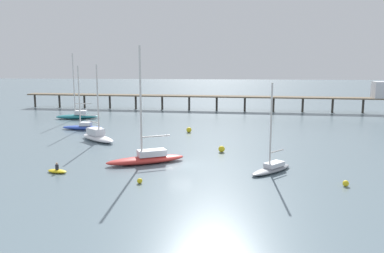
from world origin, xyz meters
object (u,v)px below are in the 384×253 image
(sailboat_white, at_px, (97,136))
(sailboat_red, at_px, (147,157))
(dinghy_yellow, at_px, (57,171))
(mooring_buoy_inner, at_px, (346,183))
(mooring_buoy_outer, at_px, (222,149))
(sailboat_teal, at_px, (78,115))
(pier, at_px, (260,95))
(sailboat_gray, at_px, (272,166))
(mooring_buoy_mid, at_px, (189,130))
(sailboat_blue, at_px, (83,126))
(mooring_buoy_far, at_px, (140,181))

(sailboat_white, height_order, sailboat_red, sailboat_red)
(dinghy_yellow, bearing_deg, sailboat_white, 93.56)
(mooring_buoy_inner, bearing_deg, mooring_buoy_outer, 132.02)
(sailboat_teal, distance_m, dinghy_yellow, 40.01)
(pier, xyz_separation_m, sailboat_red, (-17.19, -48.73, -3.09))
(dinghy_yellow, distance_m, mooring_buoy_inner, 29.47)
(sailboat_teal, relative_size, sailboat_red, 0.98)
(sailboat_gray, height_order, mooring_buoy_mid, sailboat_gray)
(sailboat_white, xyz_separation_m, dinghy_yellow, (1.05, -16.92, -0.54))
(pier, bearing_deg, sailboat_white, -126.59)
(mooring_buoy_mid, distance_m, mooring_buoy_inner, 32.13)
(sailboat_white, relative_size, sailboat_teal, 0.85)
(sailboat_teal, height_order, sailboat_red, sailboat_red)
(sailboat_red, bearing_deg, pier, 70.57)
(sailboat_teal, relative_size, mooring_buoy_mid, 15.24)
(sailboat_white, distance_m, dinghy_yellow, 16.96)
(pier, distance_m, mooring_buoy_inner, 55.83)
(sailboat_blue, bearing_deg, dinghy_yellow, -75.88)
(sailboat_white, bearing_deg, sailboat_blue, 121.24)
(pier, height_order, dinghy_yellow, pier)
(sailboat_blue, bearing_deg, mooring_buoy_outer, -31.99)
(mooring_buoy_inner, bearing_deg, sailboat_red, 161.49)
(pier, distance_m, sailboat_white, 45.49)
(pier, xyz_separation_m, sailboat_white, (-27.05, -36.44, -3.10))
(sailboat_red, height_order, dinghy_yellow, sailboat_red)
(mooring_buoy_far, bearing_deg, mooring_buoy_mid, 85.07)
(sailboat_blue, bearing_deg, sailboat_teal, 114.05)
(sailboat_teal, bearing_deg, mooring_buoy_inner, -44.34)
(pier, relative_size, mooring_buoy_inner, 148.99)
(sailboat_gray, distance_m, sailboat_red, 14.32)
(mooring_buoy_far, height_order, mooring_buoy_inner, mooring_buoy_inner)
(sailboat_blue, height_order, mooring_buoy_mid, sailboat_blue)
(mooring_buoy_outer, relative_size, mooring_buoy_far, 1.59)
(sailboat_gray, bearing_deg, dinghy_yellow, -174.45)
(sailboat_blue, distance_m, dinghy_yellow, 26.76)
(sailboat_teal, height_order, mooring_buoy_outer, sailboat_teal)
(sailboat_white, distance_m, mooring_buoy_far, 22.54)
(sailboat_teal, relative_size, mooring_buoy_outer, 15.71)
(sailboat_teal, distance_m, mooring_buoy_mid, 27.46)
(mooring_buoy_outer, distance_m, mooring_buoy_far, 15.98)
(dinghy_yellow, distance_m, mooring_buoy_mid, 27.49)
(sailboat_teal, height_order, mooring_buoy_inner, sailboat_teal)
(sailboat_gray, xyz_separation_m, mooring_buoy_mid, (-10.95, 22.52, -0.16))
(dinghy_yellow, distance_m, mooring_buoy_far, 10.03)
(mooring_buoy_mid, bearing_deg, mooring_buoy_outer, -68.26)
(sailboat_blue, distance_m, mooring_buoy_outer, 28.30)
(sailboat_gray, height_order, sailboat_red, sailboat_red)
(mooring_buoy_far, bearing_deg, sailboat_teal, 117.68)
(sailboat_gray, height_order, sailboat_blue, sailboat_blue)
(sailboat_white, xyz_separation_m, sailboat_teal, (-10.93, 21.25, -0.02))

